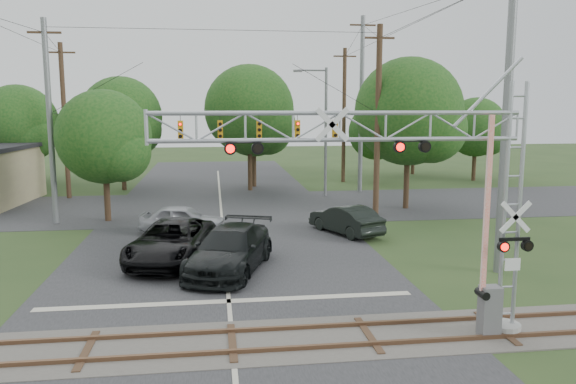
{
  "coord_description": "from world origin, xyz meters",
  "views": [
    {
      "loc": [
        -0.43,
        -13.22,
        6.73
      ],
      "look_at": [
        2.34,
        7.5,
        3.5
      ],
      "focal_mm": 35.0,
      "sensor_mm": 36.0,
      "label": 1
    }
  ],
  "objects": [
    {
      "name": "crossing_gantry",
      "position": [
        4.93,
        1.64,
        4.57
      ],
      "size": [
        10.77,
        0.95,
        7.41
      ],
      "color": "gray",
      "rests_on": "ground"
    },
    {
      "name": "traffic_signal_span",
      "position": [
        0.88,
        20.0,
        5.66
      ],
      "size": [
        19.34,
        0.36,
        11.5
      ],
      "color": "slate",
      "rests_on": "ground"
    },
    {
      "name": "ground",
      "position": [
        0.0,
        0.0,
        0.0
      ],
      "size": [
        160.0,
        160.0,
        0.0
      ],
      "primitive_type": "plane",
      "color": "#2B411E",
      "rests_on": "ground"
    },
    {
      "name": "car_dark",
      "position": [
        0.18,
        9.22,
        0.9
      ],
      "size": [
        4.38,
        6.68,
        1.8
      ],
      "primitive_type": "imported",
      "rotation": [
        0.0,
        0.0,
        -0.33
      ],
      "color": "black",
      "rests_on": "ground"
    },
    {
      "name": "pickup_black",
      "position": [
        -2.31,
        11.0,
        0.89
      ],
      "size": [
        4.13,
        6.84,
        1.78
      ],
      "primitive_type": "imported",
      "rotation": [
        0.0,
        0.0,
        -0.19
      ],
      "color": "black",
      "rests_on": "ground"
    },
    {
      "name": "railroad_track",
      "position": [
        0.0,
        2.0,
        0.03
      ],
      "size": [
        90.0,
        3.2,
        0.17
      ],
      "color": "#45413C",
      "rests_on": "ground"
    },
    {
      "name": "suv_dark",
      "position": [
        6.45,
        15.22,
        0.77
      ],
      "size": [
        3.4,
        4.91,
        1.53
      ],
      "primitive_type": "imported",
      "rotation": [
        0.0,
        0.0,
        3.57
      ],
      "color": "black",
      "rests_on": "ground"
    },
    {
      "name": "treeline",
      "position": [
        1.19,
        32.59,
        5.71
      ],
      "size": [
        54.6,
        26.84,
        9.94
      ],
      "color": "#3D2B1B",
      "rests_on": "ground"
    },
    {
      "name": "streetlight",
      "position": [
        7.65,
        27.6,
        5.29
      ],
      "size": [
        2.52,
        0.26,
        9.47
      ],
      "color": "slate",
      "rests_on": "ground"
    },
    {
      "name": "utility_poles",
      "position": [
        2.66,
        22.66,
        6.14
      ],
      "size": [
        24.07,
        28.04,
        13.45
      ],
      "color": "#41321E",
      "rests_on": "ground"
    },
    {
      "name": "sedan_silver",
      "position": [
        -2.1,
        16.33,
        0.77
      ],
      "size": [
        4.74,
        2.57,
        1.53
      ],
      "primitive_type": "imported",
      "rotation": [
        0.0,
        0.0,
        1.39
      ],
      "color": "#9A9BA1",
      "rests_on": "ground"
    },
    {
      "name": "road_main",
      "position": [
        0.0,
        10.0,
        0.01
      ],
      "size": [
        14.0,
        90.0,
        0.02
      ],
      "primitive_type": "cube",
      "color": "#29292C",
      "rests_on": "ground"
    },
    {
      "name": "road_cross",
      "position": [
        0.0,
        24.0,
        0.01
      ],
      "size": [
        90.0,
        12.0,
        0.02
      ],
      "primitive_type": "cube",
      "color": "#29292C",
      "rests_on": "ground"
    }
  ]
}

